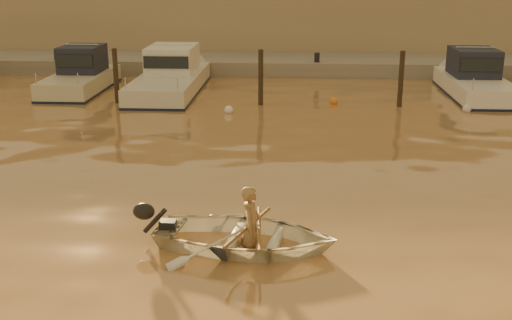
# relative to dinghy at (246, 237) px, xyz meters

# --- Properties ---
(ground_plane) EXTENTS (160.00, 160.00, 0.00)m
(ground_plane) POSITION_rel_dinghy_xyz_m (-0.20, -1.56, -0.22)
(ground_plane) COLOR olive
(ground_plane) RESTS_ON ground
(dinghy) EXTENTS (3.61, 2.81, 0.68)m
(dinghy) POSITION_rel_dinghy_xyz_m (0.00, 0.00, 0.00)
(dinghy) COLOR silver
(dinghy) RESTS_ON ground_plane
(person) EXTENTS (0.43, 0.59, 1.49)m
(person) POSITION_rel_dinghy_xyz_m (0.10, -0.01, 0.22)
(person) COLOR #95724A
(person) RESTS_ON dinghy
(outboard_motor) EXTENTS (0.95, 0.53, 0.70)m
(outboard_motor) POSITION_rel_dinghy_xyz_m (-1.48, 0.22, 0.06)
(outboard_motor) COLOR black
(outboard_motor) RESTS_ON dinghy
(oar_port) EXTENTS (0.20, 2.10, 0.13)m
(oar_port) POSITION_rel_dinghy_xyz_m (0.25, -0.04, 0.20)
(oar_port) COLOR brown
(oar_port) RESTS_ON dinghy
(oar_starboard) EXTENTS (0.72, 2.01, 0.13)m
(oar_starboard) POSITION_rel_dinghy_xyz_m (0.05, -0.01, 0.20)
(oar_starboard) COLOR brown
(oar_starboard) RESTS_ON dinghy
(moored_boat_1) EXTENTS (1.96, 5.92, 1.75)m
(moored_boat_1) POSITION_rel_dinghy_xyz_m (-7.82, 14.44, 0.40)
(moored_boat_1) COLOR beige
(moored_boat_1) RESTS_ON ground_plane
(moored_boat_2) EXTENTS (2.30, 7.71, 1.75)m
(moored_boat_2) POSITION_rel_dinghy_xyz_m (-4.15, 14.44, 0.40)
(moored_boat_2) COLOR silver
(moored_boat_2) RESTS_ON ground_plane
(moored_boat_4) EXTENTS (2.08, 6.47, 1.75)m
(moored_boat_4) POSITION_rel_dinghy_xyz_m (7.83, 14.44, 0.40)
(moored_boat_4) COLOR white
(moored_boat_4) RESTS_ON ground_plane
(piling_1) EXTENTS (0.18, 0.18, 2.20)m
(piling_1) POSITION_rel_dinghy_xyz_m (-5.70, 12.24, 0.68)
(piling_1) COLOR #2D2319
(piling_1) RESTS_ON ground_plane
(piling_2) EXTENTS (0.18, 0.18, 2.20)m
(piling_2) POSITION_rel_dinghy_xyz_m (-0.40, 12.24, 0.68)
(piling_2) COLOR #2D2319
(piling_2) RESTS_ON ground_plane
(piling_3) EXTENTS (0.18, 0.18, 2.20)m
(piling_3) POSITION_rel_dinghy_xyz_m (4.60, 12.24, 0.68)
(piling_3) COLOR #2D2319
(piling_3) RESTS_ON ground_plane
(fender_b) EXTENTS (0.30, 0.30, 0.30)m
(fender_b) POSITION_rel_dinghy_xyz_m (-7.94, 12.18, -0.12)
(fender_b) COLOR red
(fender_b) RESTS_ON ground_plane
(fender_c) EXTENTS (0.30, 0.30, 0.30)m
(fender_c) POSITION_rel_dinghy_xyz_m (-1.43, 10.87, -0.12)
(fender_c) COLOR white
(fender_c) RESTS_ON ground_plane
(fender_d) EXTENTS (0.30, 0.30, 0.30)m
(fender_d) POSITION_rel_dinghy_xyz_m (2.26, 12.57, -0.12)
(fender_d) COLOR orange
(fender_d) RESTS_ON ground_plane
(fender_e) EXTENTS (0.30, 0.30, 0.30)m
(fender_e) POSITION_rel_dinghy_xyz_m (6.81, 11.54, -0.12)
(fender_e) COLOR silver
(fender_e) RESTS_ON ground_plane
(quay) EXTENTS (52.00, 4.00, 1.00)m
(quay) POSITION_rel_dinghy_xyz_m (-0.20, 19.94, -0.07)
(quay) COLOR gray
(quay) RESTS_ON ground_plane
(waterfront_building) EXTENTS (46.00, 7.00, 4.80)m
(waterfront_building) POSITION_rel_dinghy_xyz_m (-0.20, 25.44, 2.18)
(waterfront_building) COLOR #9E8466
(waterfront_building) RESTS_ON quay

